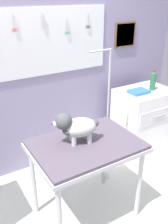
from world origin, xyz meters
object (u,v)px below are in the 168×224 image
grooming_arm (107,124)px  cabinet_right (142,122)px  soda_bottle (153,81)px  grooming_table (86,151)px  dog (75,127)px

grooming_arm → cabinet_right: (0.75, 0.22, -0.27)m
cabinet_right → soda_bottle: size_ratio=3.49×
cabinet_right → soda_bottle: bearing=-23.4°
grooming_table → cabinet_right: bearing=25.0°
dog → cabinet_right: (1.31, 0.52, -0.54)m
dog → cabinet_right: size_ratio=0.44×
grooming_table → soda_bottle: size_ratio=3.69×
cabinet_right → soda_bottle: 0.58m
dog → cabinet_right: 1.51m
soda_bottle → grooming_arm: bearing=-167.7°
grooming_table → soda_bottle: soda_bottle is taller
grooming_table → cabinet_right: size_ratio=1.06×
grooming_table → soda_bottle: 1.45m
grooming_arm → dog: grooming_arm is taller
grooming_table → cabinet_right: 1.40m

